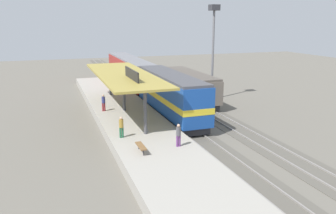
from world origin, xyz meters
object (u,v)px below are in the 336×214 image
(platform_bench, at_px, (141,146))
(person_waiting, at_px, (178,134))
(freight_car, at_px, (190,86))
(light_mast, at_px, (213,33))
(person_walking, at_px, (103,102))
(passenger_carriage_single, at_px, (130,72))
(person_boarding, at_px, (121,126))
(locomotive, at_px, (170,95))

(platform_bench, xyz_separation_m, person_waiting, (2.88, 0.20, 0.51))
(freight_car, relative_size, light_mast, 1.03)
(freight_car, xyz_separation_m, person_walking, (-11.26, -4.25, -0.12))
(passenger_carriage_single, bearing_deg, person_walking, -111.96)
(person_waiting, xyz_separation_m, person_boarding, (-3.52, 3.30, 0.00))
(platform_bench, height_order, passenger_carriage_single, passenger_carriage_single)
(passenger_carriage_single, xyz_separation_m, person_walking, (-6.66, -16.50, -0.46))
(locomotive, distance_m, person_waiting, 10.94)
(locomotive, relative_size, freight_car, 1.20)
(person_waiting, relative_size, person_boarding, 1.00)
(freight_car, height_order, person_walking, freight_car)
(person_walking, bearing_deg, passenger_carriage_single, 68.04)
(person_boarding, bearing_deg, person_waiting, -43.09)
(platform_bench, height_order, freight_car, freight_car)
(platform_bench, distance_m, person_boarding, 3.59)
(passenger_carriage_single, height_order, person_waiting, passenger_carriage_single)
(platform_bench, xyz_separation_m, freight_car, (10.60, 16.42, 0.63))
(freight_car, distance_m, person_walking, 12.03)
(platform_bench, height_order, locomotive, locomotive)
(locomotive, bearing_deg, person_waiting, -106.59)
(platform_bench, distance_m, light_mast, 22.88)
(platform_bench, distance_m, freight_car, 19.55)
(freight_car, bearing_deg, passenger_carriage_single, 110.57)
(locomotive, height_order, person_walking, locomotive)
(passenger_carriage_single, height_order, light_mast, light_mast)
(freight_car, relative_size, person_boarding, 7.02)
(platform_bench, height_order, light_mast, light_mast)
(person_boarding, bearing_deg, person_walking, 90.08)
(person_waiting, bearing_deg, locomotive, 73.41)
(passenger_carriage_single, bearing_deg, locomotive, -90.00)
(light_mast, bearing_deg, person_boarding, -137.28)
(platform_bench, relative_size, person_walking, 0.99)
(light_mast, bearing_deg, passenger_carriage_single, 123.38)
(passenger_carriage_single, distance_m, person_boarding, 26.04)
(light_mast, bearing_deg, freight_car, -172.53)
(freight_car, bearing_deg, locomotive, -128.70)
(person_waiting, distance_m, person_walking, 12.48)
(person_walking, xyz_separation_m, person_boarding, (0.01, -8.67, 0.00))
(platform_bench, relative_size, locomotive, 0.12)
(locomotive, xyz_separation_m, person_waiting, (-3.12, -10.47, -0.56))
(passenger_carriage_single, bearing_deg, freight_car, -69.43)
(platform_bench, xyz_separation_m, person_walking, (-0.66, 12.17, 0.51))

